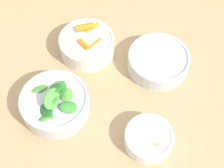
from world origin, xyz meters
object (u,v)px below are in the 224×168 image
(bowl_beans_hotdog, at_px, (158,61))
(bowl_carrots, at_px, (87,44))
(bowl_greens, at_px, (55,103))
(bowl_cookies, at_px, (149,138))

(bowl_beans_hotdog, bearing_deg, bowl_carrots, 173.67)
(bowl_greens, relative_size, bowl_cookies, 1.47)
(bowl_carrots, bearing_deg, bowl_cookies, -51.59)
(bowl_greens, bearing_deg, bowl_beans_hotdog, 36.43)
(bowl_greens, distance_m, bowl_cookies, 0.26)
(bowl_carrots, distance_m, bowl_beans_hotdog, 0.22)
(bowl_greens, xyz_separation_m, bowl_cookies, (0.26, -0.05, -0.01))
(bowl_beans_hotdog, bearing_deg, bowl_greens, -143.57)
(bowl_greens, relative_size, bowl_beans_hotdog, 1.01)
(bowl_carrots, xyz_separation_m, bowl_cookies, (0.22, -0.27, -0.01))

